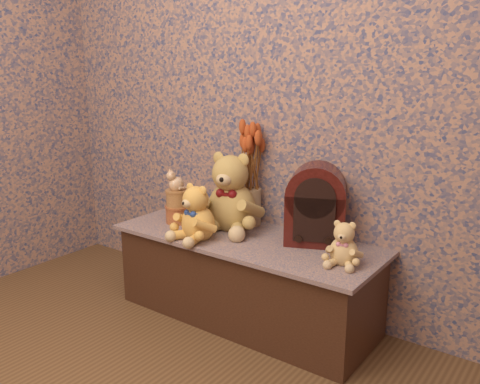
# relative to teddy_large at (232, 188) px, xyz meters

# --- Properties ---
(display_shelf) EXTENTS (1.37, 0.53, 0.44)m
(display_shelf) POSITION_rel_teddy_large_xyz_m (0.14, -0.07, -0.43)
(display_shelf) COLOR navy
(display_shelf) RESTS_ON ground
(teddy_large) EXTENTS (0.43, 0.48, 0.43)m
(teddy_large) POSITION_rel_teddy_large_xyz_m (0.00, 0.00, 0.00)
(teddy_large) COLOR #AE8543
(teddy_large) RESTS_ON display_shelf
(teddy_medium) EXTENTS (0.27, 0.31, 0.29)m
(teddy_medium) POSITION_rel_teddy_large_xyz_m (-0.04, -0.22, -0.07)
(teddy_medium) COLOR gold
(teddy_medium) RESTS_ON display_shelf
(teddy_small) EXTENTS (0.20, 0.22, 0.21)m
(teddy_small) POSITION_rel_teddy_large_xyz_m (0.68, -0.10, -0.11)
(teddy_small) COLOR tan
(teddy_small) RESTS_ON display_shelf
(cathedral_radio) EXTENTS (0.33, 0.29, 0.38)m
(cathedral_radio) POSITION_rel_teddy_large_xyz_m (0.45, 0.06, -0.02)
(cathedral_radio) COLOR #3A0F0A
(cathedral_radio) RESTS_ON display_shelf
(ceramic_vase) EXTENTS (0.14, 0.14, 0.20)m
(ceramic_vase) POSITION_rel_teddy_large_xyz_m (0.04, 0.11, -0.12)
(ceramic_vase) COLOR tan
(ceramic_vase) RESTS_ON display_shelf
(dried_stalks) EXTENTS (0.24, 0.24, 0.43)m
(dried_stalks) POSITION_rel_teddy_large_xyz_m (0.04, 0.11, 0.20)
(dried_stalks) COLOR #B8461D
(dried_stalks) RESTS_ON ceramic_vase
(biscuit_tin_lower) EXTENTS (0.13, 0.13, 0.09)m
(biscuit_tin_lower) POSITION_rel_teddy_large_xyz_m (-0.29, -0.10, -0.17)
(biscuit_tin_lower) COLOR #C7843A
(biscuit_tin_lower) RESTS_ON display_shelf
(biscuit_tin_upper) EXTENTS (0.12, 0.12, 0.09)m
(biscuit_tin_upper) POSITION_rel_teddy_large_xyz_m (-0.29, -0.10, -0.08)
(biscuit_tin_upper) COLOR #DFB461
(biscuit_tin_upper) RESTS_ON biscuit_tin_lower
(cat_figurine) EXTENTS (0.12, 0.12, 0.12)m
(cat_figurine) POSITION_rel_teddy_large_xyz_m (-0.29, -0.10, 0.02)
(cat_figurine) COLOR silver
(cat_figurine) RESTS_ON biscuit_tin_upper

